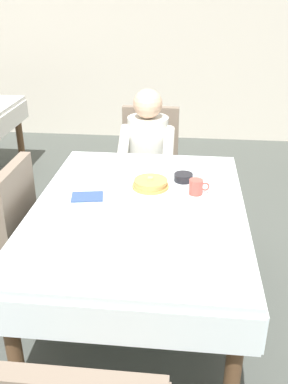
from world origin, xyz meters
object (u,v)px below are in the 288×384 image
Objects in this scene: chair_left_side at (3,232)px; spoon_near_edge at (143,220)px; dining_table_main at (139,220)px; fork_left_of_plate at (116,190)px; cup_coffee at (196,187)px; plate_breakfast at (150,189)px; syrup_pitcher at (111,170)px; knife_right_of_plate at (184,193)px; breakfast_stack at (150,184)px; bowl_butter at (183,177)px; chair_diner at (149,160)px; diner_person at (147,150)px.

spoon_near_edge is at bearing -101.37° from chair_left_side.
fork_left_of_plate reaches higher than dining_table_main.
chair_left_side is 8.23× the size of cup_coffee.
plate_breakfast is 0.30m from syrup_pitcher.
spoon_near_edge is (0.04, -0.16, 0.09)m from dining_table_main.
knife_right_of_plate is at bearing -92.49° from fork_left_of_plate.
dining_table_main is at bearing -90.00° from chair_left_side.
breakfast_stack is 1.37× the size of spoon_near_edge.
syrup_pitcher is at bearing 176.69° from bowl_butter.
chair_left_side is 4.54× the size of breakfast_stack.
plate_breakfast is at bearing -33.77° from syrup_pitcher.
spoon_near_edge is at bearing -64.40° from syrup_pitcher.
syrup_pitcher reaches higher than knife_right_of_plate.
chair_diner and chair_left_side have the same top height.
dining_table_main is 0.19m from spoon_near_edge.
chair_left_side reaches higher than cup_coffee.
knife_right_of_plate is (0.38, 0.00, 0.00)m from fork_left_of_plate.
bowl_butter is (0.18, 0.14, 0.01)m from plate_breakfast.
syrup_pitcher is at bearing 126.38° from spoon_near_edge.
chair_left_side is 6.20× the size of spoon_near_edge.
chair_left_side is 1.07m from bowl_butter.
diner_person is at bearing 96.71° from breakfast_stack.
cup_coffee is at bearing 112.57° from diner_person.
diner_person is 0.83m from plate_breakfast.
knife_right_of_plate is at bearing 106.00° from chair_diner.
diner_person is 0.84m from breakfast_stack.
bowl_butter is (0.28, -0.68, 0.09)m from diner_person.
dining_table_main is at bearing -102.59° from plate_breakfast.
bowl_butter is 0.73× the size of spoon_near_edge.
diner_person is at bearing 90.00° from chair_diner.
spoon_near_edge is (-0.26, -0.33, -0.04)m from cup_coffee.
diner_person reaches higher than chair_left_side.
dining_table_main is 0.43m from syrup_pitcher.
syrup_pitcher reaches higher than plate_breakfast.
diner_person is at bearing 93.05° from dining_table_main.
cup_coffee reaches higher than breakfast_stack.
breakfast_stack reaches higher than fork_left_of_plate.
fork_left_of_plate is at bearing -74.70° from chair_left_side.
breakfast_stack is 1.86× the size of bowl_butter.
diner_person is 0.74m from bowl_butter.
chair_left_side is 0.87m from breakfast_stack.
cup_coffee is at bearing 62.84° from spoon_near_edge.
diner_person is 0.89m from knife_right_of_plate.
syrup_pitcher is (-0.51, 0.19, -0.01)m from cup_coffee.
knife_right_of_plate is at bearing -5.19° from breakfast_stack.
cup_coffee is 0.54m from syrup_pitcher.
cup_coffee is 1.03× the size of bowl_butter.
chair_diner is at bearing -90.00° from diner_person.
chair_diner reaches higher than bowl_butter.
syrup_pitcher is at bearing 145.87° from breakfast_stack.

